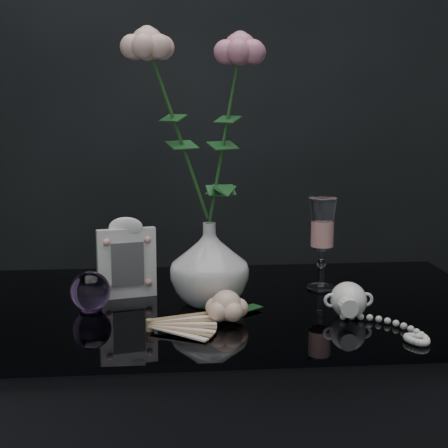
{
  "coord_description": "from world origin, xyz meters",
  "views": [
    {
      "loc": [
        -0.09,
        -1.16,
        1.13
      ],
      "look_at": [
        0.02,
        -0.02,
        0.92
      ],
      "focal_mm": 55.0,
      "sensor_mm": 36.0,
      "label": 1
    }
  ],
  "objects_px": {
    "wine_glass": "(322,244)",
    "loose_rose": "(226,306)",
    "picture_frame": "(127,257)",
    "pearl_jar": "(349,298)",
    "vase": "(209,264)",
    "paperweight": "(90,291)"
  },
  "relations": [
    {
      "from": "wine_glass",
      "to": "loose_rose",
      "type": "bearing_deg",
      "value": -137.65
    },
    {
      "from": "picture_frame",
      "to": "pearl_jar",
      "type": "relative_size",
      "value": 0.69
    },
    {
      "from": "picture_frame",
      "to": "wine_glass",
      "type": "bearing_deg",
      "value": -9.89
    },
    {
      "from": "loose_rose",
      "to": "wine_glass",
      "type": "bearing_deg",
      "value": 34.88
    },
    {
      "from": "vase",
      "to": "pearl_jar",
      "type": "relative_size",
      "value": 0.68
    },
    {
      "from": "wine_glass",
      "to": "paperweight",
      "type": "distance_m",
      "value": 0.45
    },
    {
      "from": "pearl_jar",
      "to": "vase",
      "type": "bearing_deg",
      "value": 157.97
    },
    {
      "from": "vase",
      "to": "pearl_jar",
      "type": "height_order",
      "value": "vase"
    },
    {
      "from": "wine_glass",
      "to": "paperweight",
      "type": "relative_size",
      "value": 2.57
    },
    {
      "from": "pearl_jar",
      "to": "wine_glass",
      "type": "bearing_deg",
      "value": 92.67
    },
    {
      "from": "pearl_jar",
      "to": "picture_frame",
      "type": "bearing_deg",
      "value": 158.88
    },
    {
      "from": "wine_glass",
      "to": "pearl_jar",
      "type": "height_order",
      "value": "wine_glass"
    },
    {
      "from": "wine_glass",
      "to": "paperweight",
      "type": "bearing_deg",
      "value": -166.89
    },
    {
      "from": "wine_glass",
      "to": "picture_frame",
      "type": "distance_m",
      "value": 0.38
    },
    {
      "from": "paperweight",
      "to": "loose_rose",
      "type": "relative_size",
      "value": 0.44
    },
    {
      "from": "picture_frame",
      "to": "vase",
      "type": "bearing_deg",
      "value": -33.73
    },
    {
      "from": "wine_glass",
      "to": "picture_frame",
      "type": "relative_size",
      "value": 1.18
    },
    {
      "from": "vase",
      "to": "wine_glass",
      "type": "bearing_deg",
      "value": 19.41
    },
    {
      "from": "paperweight",
      "to": "vase",
      "type": "bearing_deg",
      "value": 6.04
    },
    {
      "from": "picture_frame",
      "to": "loose_rose",
      "type": "xyz_separation_m",
      "value": [
        0.17,
        -0.16,
        -0.05
      ]
    },
    {
      "from": "loose_rose",
      "to": "pearl_jar",
      "type": "bearing_deg",
      "value": -4.56
    },
    {
      "from": "wine_glass",
      "to": "pearl_jar",
      "type": "xyz_separation_m",
      "value": [
        0.01,
        -0.18,
        -0.06
      ]
    }
  ]
}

